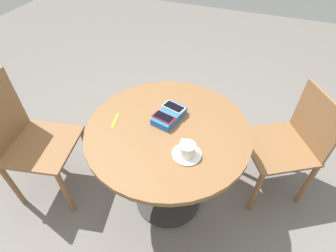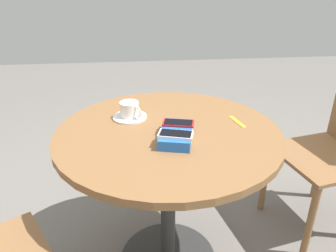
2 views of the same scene
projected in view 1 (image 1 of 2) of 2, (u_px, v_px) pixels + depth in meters
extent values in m
plane|color=slate|center=(168.00, 198.00, 1.99)|extent=(8.00, 8.00, 0.00)
cylinder|color=#2D2D2D|center=(168.00, 197.00, 1.98)|extent=(0.48, 0.48, 0.02)
cylinder|color=#2D2D2D|center=(168.00, 169.00, 1.73)|extent=(0.07, 0.07, 0.69)
cylinder|color=brown|center=(168.00, 130.00, 1.49)|extent=(0.94, 0.94, 0.03)
cube|color=blue|center=(169.00, 116.00, 1.52)|extent=(0.23, 0.16, 0.04)
cube|color=white|center=(161.00, 113.00, 1.55)|extent=(0.11, 0.03, 0.02)
cube|color=silver|center=(174.00, 107.00, 1.54)|extent=(0.10, 0.14, 0.01)
cube|color=black|center=(174.00, 106.00, 1.53)|extent=(0.09, 0.13, 0.00)
cube|color=red|center=(164.00, 117.00, 1.48)|extent=(0.09, 0.14, 0.01)
cube|color=black|center=(164.00, 117.00, 1.47)|extent=(0.08, 0.12, 0.00)
cylinder|color=white|center=(187.00, 154.00, 1.34)|extent=(0.15, 0.15, 0.01)
cylinder|color=white|center=(187.00, 149.00, 1.31)|extent=(0.08, 0.08, 0.07)
cylinder|color=tan|center=(187.00, 146.00, 1.29)|extent=(0.07, 0.07, 0.00)
torus|color=white|center=(183.00, 143.00, 1.34)|extent=(0.05, 0.04, 0.06)
cube|color=yellow|center=(115.00, 121.00, 1.52)|extent=(0.12, 0.04, 0.00)
cube|color=brown|center=(42.00, 145.00, 1.77)|extent=(0.52, 0.52, 0.02)
cylinder|color=brown|center=(66.00, 193.00, 1.77)|extent=(0.04, 0.04, 0.44)
cylinder|color=brown|center=(88.00, 149.00, 2.05)|extent=(0.04, 0.04, 0.44)
cylinder|color=brown|center=(12.00, 185.00, 1.81)|extent=(0.04, 0.04, 0.44)
cylinder|color=brown|center=(41.00, 144.00, 2.09)|extent=(0.04, 0.04, 0.44)
cube|color=brown|center=(278.00, 146.00, 1.78)|extent=(0.58, 0.58, 0.02)
cube|color=brown|center=(316.00, 121.00, 1.67)|extent=(0.35, 0.22, 0.38)
cylinder|color=brown|center=(235.00, 151.00, 2.05)|extent=(0.04, 0.04, 0.43)
cylinder|color=brown|center=(255.00, 192.00, 1.78)|extent=(0.04, 0.04, 0.43)
cylinder|color=brown|center=(280.00, 144.00, 2.09)|extent=(0.04, 0.04, 0.43)
cylinder|color=brown|center=(307.00, 184.00, 1.82)|extent=(0.04, 0.04, 0.43)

